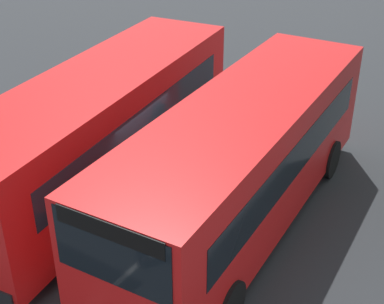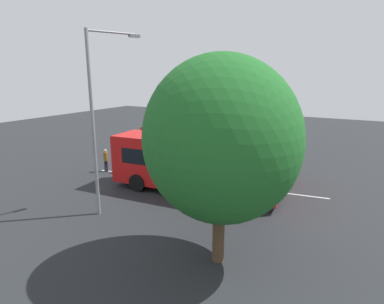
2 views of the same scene
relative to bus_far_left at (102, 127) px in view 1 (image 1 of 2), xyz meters
The scene contains 4 objects.
ground_plane 2.71m from the bus_far_left, 93.92° to the left, with size 72.63×72.63×0.00m, color #232628.
bus_far_left is the anchor object (origin of this frame).
bus_center_left 3.82m from the bus_far_left, 98.09° to the left, with size 10.05×3.21×3.19m.
lane_stripe_outer_left 2.71m from the bus_far_left, 93.92° to the left, with size 15.20×0.12×0.01m, color silver.
Camera 1 is at (9.43, 6.84, 8.18)m, focal length 52.26 mm.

